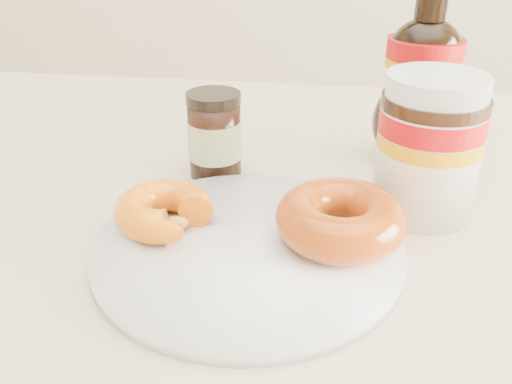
# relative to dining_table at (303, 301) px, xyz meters

# --- Properties ---
(dining_table) EXTENTS (1.40, 0.90, 0.75)m
(dining_table) POSITION_rel_dining_table_xyz_m (0.00, 0.00, 0.00)
(dining_table) COLOR beige
(dining_table) RESTS_ON ground
(plate) EXTENTS (0.26, 0.26, 0.01)m
(plate) POSITION_rel_dining_table_xyz_m (-0.05, -0.05, 0.09)
(plate) COLOR white
(plate) RESTS_ON dining_table
(donut_bitten) EXTENTS (0.10, 0.10, 0.03)m
(donut_bitten) POSITION_rel_dining_table_xyz_m (-0.12, -0.03, 0.11)
(donut_bitten) COLOR orange
(donut_bitten) RESTS_ON plate
(donut_whole) EXTENTS (0.13, 0.13, 0.04)m
(donut_whole) POSITION_rel_dining_table_xyz_m (0.03, -0.03, 0.12)
(donut_whole) COLOR #9B350A
(donut_whole) RESTS_ON plate
(nutella_jar) EXTENTS (0.10, 0.10, 0.13)m
(nutella_jar) POSITION_rel_dining_table_xyz_m (0.11, 0.05, 0.16)
(nutella_jar) COLOR white
(nutella_jar) RESTS_ON dining_table
(syrup_bottle) EXTENTS (0.11, 0.10, 0.19)m
(syrup_bottle) POSITION_rel_dining_table_xyz_m (0.11, 0.17, 0.18)
(syrup_bottle) COLOR black
(syrup_bottle) RESTS_ON dining_table
(dark_jar) EXTENTS (0.06, 0.06, 0.09)m
(dark_jar) POSITION_rel_dining_table_xyz_m (-0.11, 0.10, 0.13)
(dark_jar) COLOR black
(dark_jar) RESTS_ON dining_table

